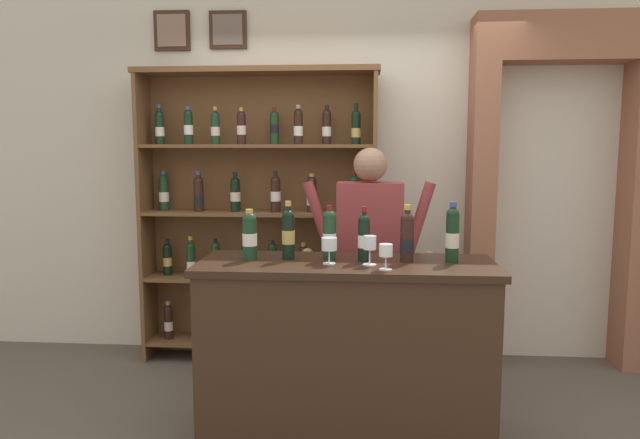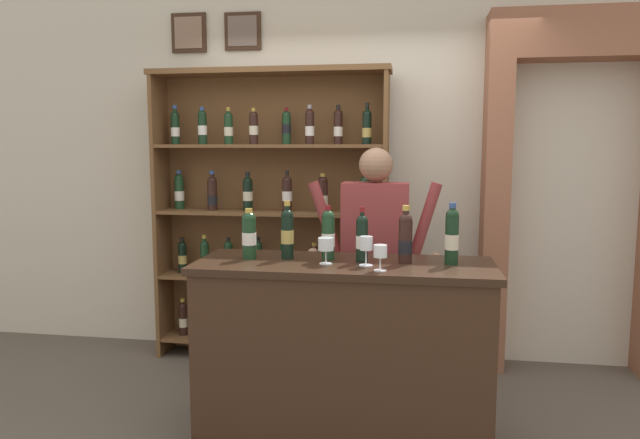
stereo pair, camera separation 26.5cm
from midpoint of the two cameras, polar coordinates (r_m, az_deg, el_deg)
name	(u,v)px [view 2 (the right image)]	position (r m, az deg, el deg)	size (l,w,h in m)	color
ground_plane	(334,439)	(3.55, 3.63, -20.63)	(14.00, 14.00, 0.02)	brown
back_wall	(360,153)	(4.63, 5.56, 6.46)	(12.00, 0.19, 3.18)	beige
wine_shelf	(271,210)	(4.47, -3.10, 0.94)	(1.81, 0.33, 2.21)	brown
archway_doorway	(574,173)	(4.66, 25.09, 4.13)	(1.30, 0.45, 2.58)	#935B42
tasting_counter	(343,352)	(3.33, 4.64, -12.79)	(1.63, 0.61, 1.01)	#382316
shopkeeper	(375,245)	(3.78, 7.39, -2.54)	(0.87, 0.22, 1.63)	#2D3347
tasting_bottle_brunello	(249,234)	(3.28, -4.65, -1.42)	(0.08, 0.08, 0.28)	#19381E
tasting_bottle_riserva	(287,232)	(3.26, -0.89, -1.27)	(0.07, 0.07, 0.33)	black
tasting_bottle_grappa	(328,234)	(3.25, 3.14, -1.44)	(0.07, 0.07, 0.30)	#19381E
tasting_bottle_vin_santo	(362,237)	(3.20, 6.50, -1.74)	(0.07, 0.07, 0.30)	black
tasting_bottle_rosso	(406,237)	(3.20, 10.71, -1.73)	(0.08, 0.08, 0.31)	black
tasting_bottle_prosecco	(452,235)	(3.22, 15.07, -1.50)	(0.07, 0.07, 0.33)	black
wine_glass_center	(326,246)	(3.12, 3.01, -2.59)	(0.08, 0.08, 0.14)	silver
wine_glass_right	(366,246)	(3.09, 6.98, -2.56)	(0.07, 0.07, 0.16)	silver
wine_glass_left	(380,253)	(2.98, 8.45, -3.27)	(0.07, 0.07, 0.13)	silver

